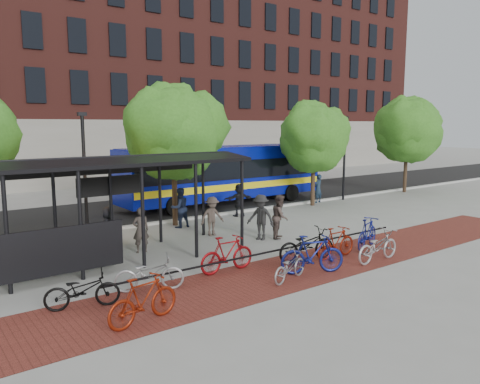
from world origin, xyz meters
TOP-DOWN VIEW (x-y plane):
  - ground at (0.00, 0.00)m, footprint 160.00×160.00m
  - asphalt_street at (0.00, 8.00)m, footprint 160.00×8.00m
  - curb at (0.00, 4.00)m, footprint 160.00×0.25m
  - brick_strip at (-2.00, -5.00)m, footprint 24.00×3.00m
  - bike_rack_rail at (-3.30, -4.10)m, footprint 12.00×0.05m
  - building_brick at (10.00, 26.00)m, footprint 55.00×14.00m
  - bus_shelter at (-8.13, -0.48)m, footprint 10.60×3.07m
  - tree_b at (-2.90, 3.35)m, footprint 5.15×4.20m
  - tree_c at (6.09, 3.35)m, footprint 4.66×3.80m
  - tree_d at (15.10, 3.35)m, footprint 5.39×4.40m
  - lamp_post_left at (-7.00, 3.60)m, footprint 0.35×0.20m
  - lamp_post_right at (9.00, 3.60)m, footprint 0.35×0.20m
  - bus at (2.08, 6.58)m, footprint 12.57×3.07m
  - bike_0 at (-9.75, -4.10)m, footprint 1.96×1.16m
  - bike_1 at (-8.90, -5.85)m, footprint 2.00×0.89m
  - bike_2 at (-7.83, -3.95)m, footprint 2.05×1.38m
  - bike_5 at (-5.11, -3.86)m, footprint 1.96×0.59m
  - bike_6 at (-4.09, -5.65)m, footprint 1.76×1.03m
  - bike_7 at (-3.07, -5.58)m, footprint 2.11×1.39m
  - bike_8 at (-2.22, -4.48)m, footprint 2.26×1.17m
  - bike_9 at (-1.16, -4.86)m, footprint 1.86×0.55m
  - bike_10 at (-0.36, -5.99)m, footprint 2.07×0.77m
  - bike_11 at (0.75, -4.69)m, footprint 2.03×1.17m
  - pedestrian_0 at (-7.00, 1.21)m, footprint 0.89×0.91m
  - pedestrian_1 at (-6.29, -0.11)m, footprint 0.67×0.49m
  - pedestrian_2 at (-3.07, 2.72)m, footprint 0.89×0.69m
  - pedestrian_3 at (-2.77, 0.53)m, footprint 1.10×0.68m
  - pedestrian_5 at (0.68, 3.25)m, footprint 1.61×0.74m
  - pedestrian_7 at (6.96, 3.80)m, footprint 0.69×0.52m
  - pedestrian_8 at (-0.78, -1.50)m, footprint 1.11×1.08m
  - pedestrian_9 at (-1.59, -1.23)m, footprint 1.09×1.36m

SIDE VIEW (x-z plane):
  - ground at x=0.00m, z-range 0.00..0.00m
  - bike_rack_rail at x=-3.30m, z-range -0.47..0.47m
  - brick_strip at x=-2.00m, z-range 0.00..0.01m
  - asphalt_street at x=0.00m, z-range 0.00..0.01m
  - curb at x=0.00m, z-range 0.00..0.12m
  - bike_6 at x=-4.09m, z-range 0.00..0.88m
  - bike_0 at x=-9.75m, z-range 0.00..0.97m
  - bike_2 at x=-7.83m, z-range 0.00..1.02m
  - bike_10 at x=-0.36m, z-range 0.00..1.08m
  - bike_9 at x=-1.16m, z-range 0.00..1.11m
  - bike_8 at x=-2.22m, z-range 0.00..1.13m
  - bike_1 at x=-8.90m, z-range 0.00..1.16m
  - bike_5 at x=-5.11m, z-range 0.00..1.17m
  - bike_11 at x=0.75m, z-range 0.00..1.17m
  - bike_7 at x=-3.07m, z-range 0.00..1.24m
  - pedestrian_0 at x=-7.00m, z-range 0.00..1.58m
  - pedestrian_3 at x=-2.77m, z-range 0.00..1.65m
  - pedestrian_5 at x=0.68m, z-range 0.00..1.67m
  - pedestrian_1 at x=-6.29m, z-range 0.00..1.67m
  - pedestrian_7 at x=6.96m, z-range 0.00..1.70m
  - pedestrian_8 at x=-0.78m, z-range 0.00..1.80m
  - pedestrian_2 at x=-3.07m, z-range 0.00..1.81m
  - pedestrian_9 at x=-1.59m, z-range 0.00..1.84m
  - bus at x=2.08m, z-range 0.25..3.64m
  - lamp_post_left at x=-7.00m, z-range 0.18..5.31m
  - lamp_post_right at x=9.00m, z-range 0.18..5.31m
  - bus_shelter at x=-8.13m, z-range 1.20..4.80m
  - tree_c at x=6.09m, z-range 1.09..7.02m
  - tree_b at x=-2.90m, z-range 1.22..7.69m
  - tree_d at x=15.10m, z-range 1.19..7.74m
  - building_brick at x=10.00m, z-range 0.00..20.00m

